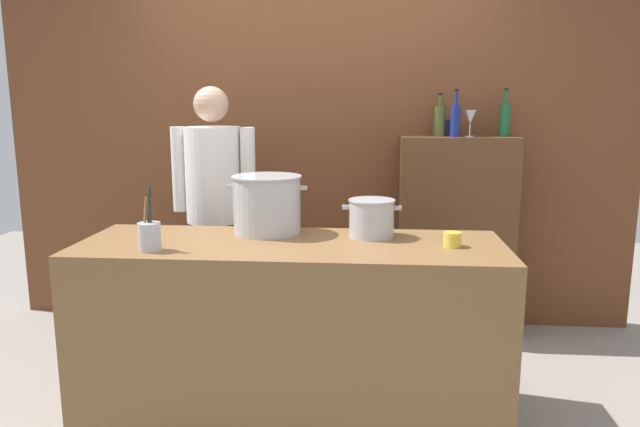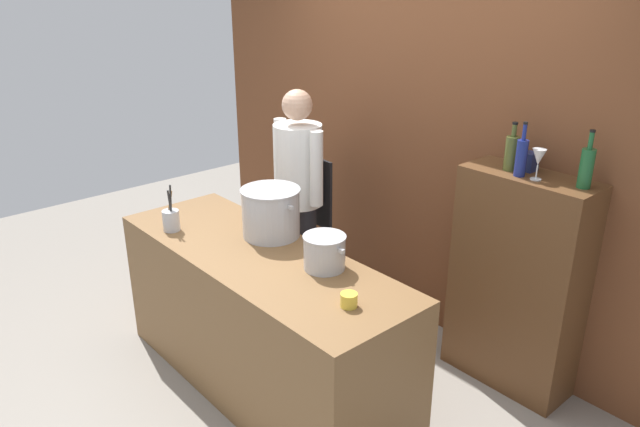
% 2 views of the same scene
% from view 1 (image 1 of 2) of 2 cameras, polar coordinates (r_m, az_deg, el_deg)
% --- Properties ---
extents(ground_plane, '(8.00, 8.00, 0.00)m').
position_cam_1_polar(ground_plane, '(3.18, -2.69, -18.80)').
color(ground_plane, gray).
extents(brick_back_panel, '(4.40, 0.10, 3.00)m').
position_cam_1_polar(brick_back_panel, '(4.16, -0.35, 9.82)').
color(brick_back_panel, brown).
rests_on(brick_back_panel, ground_plane).
extents(prep_counter, '(2.05, 0.70, 0.90)m').
position_cam_1_polar(prep_counter, '(2.98, -2.76, -11.26)').
color(prep_counter, brown).
rests_on(prep_counter, ground_plane).
extents(bar_cabinet, '(0.76, 0.32, 1.35)m').
position_cam_1_polar(bar_cabinet, '(4.08, 12.89, -2.20)').
color(bar_cabinet, brown).
rests_on(bar_cabinet, ground_plane).
extents(chef, '(0.53, 0.37, 1.66)m').
position_cam_1_polar(chef, '(3.69, -10.17, 1.19)').
color(chef, black).
rests_on(chef, ground_plane).
extents(stockpot_large, '(0.42, 0.36, 0.30)m').
position_cam_1_polar(stockpot_large, '(3.04, -5.15, 0.89)').
color(stockpot_large, '#B7BABF').
rests_on(stockpot_large, prep_counter).
extents(stockpot_small, '(0.30, 0.23, 0.19)m').
position_cam_1_polar(stockpot_small, '(2.96, 5.01, -0.44)').
color(stockpot_small, '#B7BABF').
rests_on(stockpot_small, prep_counter).
extents(utensil_crock, '(0.10, 0.10, 0.30)m').
position_cam_1_polar(utensil_crock, '(2.79, -16.18, -2.06)').
color(utensil_crock, '#B7BABF').
rests_on(utensil_crock, prep_counter).
extents(butter_jar, '(0.08, 0.08, 0.07)m').
position_cam_1_polar(butter_jar, '(2.83, 12.70, -2.47)').
color(butter_jar, yellow).
rests_on(butter_jar, prep_counter).
extents(wine_bottle_cobalt, '(0.06, 0.06, 0.30)m').
position_cam_1_polar(wine_bottle_cobalt, '(3.91, 12.97, 8.86)').
color(wine_bottle_cobalt, navy).
rests_on(wine_bottle_cobalt, bar_cabinet).
extents(wine_bottle_olive, '(0.08, 0.08, 0.28)m').
position_cam_1_polar(wine_bottle_olive, '(3.95, 11.48, 8.84)').
color(wine_bottle_olive, '#475123').
rests_on(wine_bottle_olive, bar_cabinet).
extents(wine_bottle_green, '(0.07, 0.07, 0.31)m').
position_cam_1_polar(wine_bottle_green, '(4.04, 17.44, 8.73)').
color(wine_bottle_green, '#1E592D').
rests_on(wine_bottle_green, bar_cabinet).
extents(wine_glass_tall, '(0.07, 0.07, 0.17)m').
position_cam_1_polar(wine_glass_tall, '(3.93, 14.35, 8.96)').
color(wine_glass_tall, silver).
rests_on(wine_glass_tall, bar_cabinet).
extents(spice_tin_navy, '(0.08, 0.08, 0.11)m').
position_cam_1_polar(spice_tin_navy, '(4.02, 12.40, 8.12)').
color(spice_tin_navy, navy).
rests_on(spice_tin_navy, bar_cabinet).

